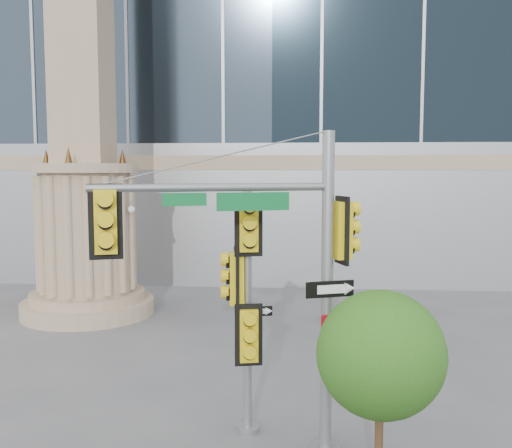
{
  "coord_description": "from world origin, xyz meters",
  "views": [
    {
      "loc": [
        1.13,
        -9.55,
        4.86
      ],
      "look_at": [
        0.26,
        2.0,
        3.78
      ],
      "focal_mm": 40.0,
      "sensor_mm": 36.0,
      "label": 1
    }
  ],
  "objects": [
    {
      "name": "ground",
      "position": [
        0.0,
        0.0,
        0.0
      ],
      "size": [
        120.0,
        120.0,
        0.0
      ],
      "primitive_type": "plane",
      "color": "#545456",
      "rests_on": "ground"
    },
    {
      "name": "monument",
      "position": [
        -6.0,
        9.0,
        5.52
      ],
      "size": [
        4.4,
        4.4,
        16.6
      ],
      "color": "tan",
      "rests_on": "ground"
    },
    {
      "name": "main_signal_pole",
      "position": [
        0.67,
        -0.34,
        3.42
      ],
      "size": [
        4.13,
        1.72,
        5.52
      ],
      "rotation": [
        0.0,
        0.0,
        0.33
      ],
      "color": "slate",
      "rests_on": "ground"
    },
    {
      "name": "secondary_signal_pole",
      "position": [
        0.17,
        0.55,
        2.67
      ],
      "size": [
        0.83,
        0.6,
        4.55
      ],
      "rotation": [
        0.0,
        0.0,
        0.2
      ],
      "color": "slate",
      "rests_on": "ground"
    },
    {
      "name": "street_tree",
      "position": [
        2.41,
        -1.09,
        2.03
      ],
      "size": [
        1.98,
        1.94,
        3.09
      ],
      "color": "tan",
      "rests_on": "ground"
    }
  ]
}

